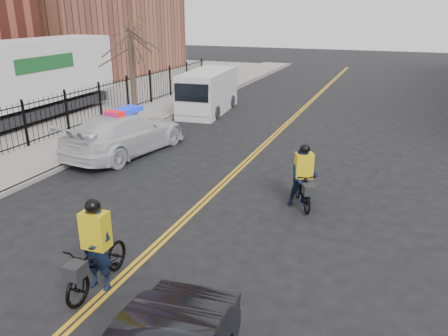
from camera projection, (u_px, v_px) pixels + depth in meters
ground at (176, 228)px, 11.65m from camera, size 120.00×120.00×0.00m
center_line_left at (261, 146)px, 18.67m from camera, size 0.10×60.00×0.01m
center_line_right at (265, 147)px, 18.61m from camera, size 0.10×60.00×0.01m
sidewalk at (115, 128)px, 21.22m from camera, size 3.00×60.00×0.15m
curb at (142, 131)px, 20.70m from camera, size 0.20×60.00×0.15m
iron_fence at (88, 107)px, 21.43m from camera, size 0.12×28.00×2.00m
street_tree at (131, 52)px, 21.83m from camera, size 3.20×3.20×4.80m
police_cruiser at (126, 133)px, 17.49m from camera, size 3.06×6.00×1.83m
cargo_van at (207, 93)px, 24.56m from camera, size 2.55×5.69×2.31m
semi_trailer at (11, 79)px, 21.26m from camera, size 2.90×13.17×4.09m
cyclist_near at (98, 258)px, 8.92m from camera, size 0.81×2.08×2.02m
cyclist_far at (303, 182)px, 12.73m from camera, size 1.30×1.93×1.91m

